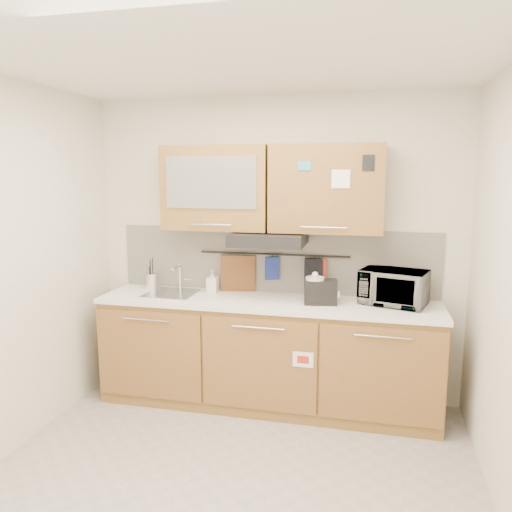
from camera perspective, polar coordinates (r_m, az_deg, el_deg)
The scene contains 19 objects.
floor at distance 3.46m, azimuth -3.34°, elevation -24.99°, with size 3.20×3.20×0.00m, color #9E9993.
ceiling at distance 2.92m, azimuth -3.87°, elevation 22.19°, with size 3.20×3.20×0.00m, color white.
wall_back at distance 4.36m, azimuth 2.12°, elevation 0.82°, with size 3.20×3.20×0.00m, color silver.
base_cabinet at distance 4.30m, azimuth 1.24°, elevation -11.67°, with size 2.80×0.64×0.88m.
countertop at distance 4.14m, azimuth 1.25°, elevation -5.29°, with size 2.82×0.62×0.04m, color white.
backsplash at distance 4.36m, azimuth 2.08°, elevation -0.50°, with size 2.80×0.02×0.56m, color silver.
upper_cabinets at distance 4.14m, azimuth 1.62°, elevation 7.74°, with size 1.82×0.37×0.70m.
range_hood at distance 4.10m, azimuth 1.46°, elevation 1.96°, with size 0.60×0.46×0.10m, color black.
sink at distance 4.40m, azimuth -9.60°, elevation -4.21°, with size 0.42×0.40×0.26m.
utensil_rail at distance 4.32m, azimuth 1.99°, elevation 0.20°, with size 0.02×0.02×1.30m, color black.
utensil_crock at distance 4.61m, azimuth -11.78°, elevation -2.78°, with size 0.14×0.14×0.28m.
kettle at distance 4.02m, azimuth 6.74°, elevation -4.00°, with size 0.20×0.19×0.26m.
toaster at distance 4.02m, azimuth 7.38°, elevation -4.05°, with size 0.28×0.19×0.20m.
microwave at distance 4.12m, azimuth 15.45°, elevation -3.45°, with size 0.50×0.34×0.28m, color #999999.
soap_bottle at distance 4.38m, azimuth -5.00°, elevation -2.87°, with size 0.09×0.09×0.20m, color #999999.
cutting_board at distance 4.41m, azimuth -2.08°, elevation -2.35°, with size 0.30×0.02×0.38m, color brown.
oven_mitt at distance 4.32m, azimuth 1.84°, elevation -1.41°, with size 0.12×0.03×0.20m, color navy.
dark_pouch at distance 4.27m, azimuth 6.63°, elevation -1.92°, with size 0.16×0.05×0.25m, color black.
pot_holder at distance 4.26m, azimuth 7.14°, elevation -1.40°, with size 0.13×0.02×0.17m, color red.
Camera 1 is at (0.83, -2.73, 1.96)m, focal length 35.00 mm.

